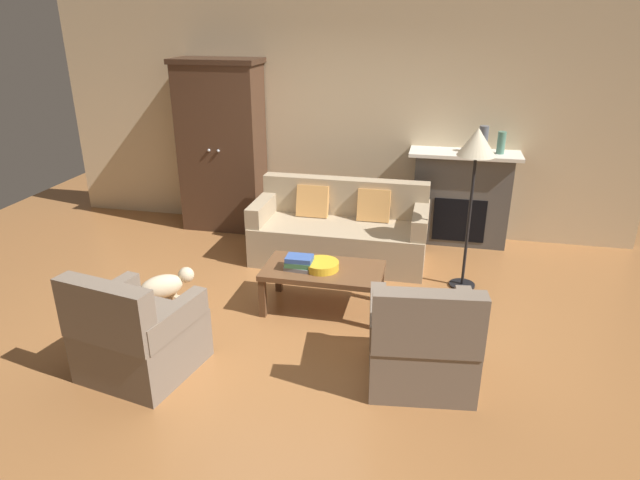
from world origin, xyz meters
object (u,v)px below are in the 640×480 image
Objects in this scene: fireplace at (461,197)px; armoire at (222,146)px; mantel_vase_jade at (501,143)px; armchair_near_right at (422,345)px; dog at (165,286)px; fruit_bowl at (322,265)px; book_stack at (299,263)px; couch at (340,232)px; armchair_near_left at (137,337)px; floor_lamp at (476,152)px; mantel_vase_slate at (483,139)px; coffee_table at (323,273)px.

armoire is (-2.95, -0.08, 0.49)m from fireplace.
armchair_near_right is (-0.68, -2.89, -0.93)m from mantel_vase_jade.
armoire is 2.39m from dog.
book_stack reaches higher than fruit_bowl.
armoire is 1.10× the size of couch.
dog is at bearing -167.41° from book_stack.
mantel_vase_jade is at bearing 36.87° from dog.
floor_lamp is at bearing 39.64° from armchair_near_left.
armchair_near_right is at bearing -64.60° from couch.
mantel_vase_jade is (1.64, 1.98, 0.79)m from fruit_bowl.
armchair_near_left is at bearing -126.67° from fireplace.
armoire is 3.14m from mantel_vase_slate.
couch reaches higher than coffee_table.
fireplace is 0.73m from mantel_vase_slate.
coffee_table is 0.68× the size of floor_lamp.
fruit_bowl is 1.33m from armchair_near_right.
floor_lamp is (0.04, -1.21, 0.83)m from fireplace.
couch is 1.27m from book_stack.
floor_lamp is (-0.34, -1.19, 0.15)m from mantel_vase_jade.
armoire is at bearing 127.17° from book_stack.
armoire is at bearing 131.87° from coffee_table.
armchair_near_left is (-2.43, -3.26, -0.25)m from fireplace.
armchair_near_left is 0.98m from dog.
fireplace reaches higher than armchair_near_left.
mantel_vase_jade is 0.15× the size of floor_lamp.
couch reaches higher than dog.
armchair_near_right reaches higher than book_stack.
coffee_table is 2.59m from mantel_vase_slate.
armchair_near_right reaches higher than coffee_table.
fireplace is 2.93m from armchair_near_right.
floor_lamp reaches higher than fireplace.
fireplace is 2.36m from fruit_bowl.
armoire is 1.93m from couch.
mantel_vase_jade is at bearing 1.03° from armoire.
dog is (-2.68, -2.31, -0.32)m from fireplace.
floor_lamp is (-0.14, -1.19, 0.13)m from mantel_vase_slate.
armoire is at bearing 156.66° from couch.
coffee_table is 1.25× the size of armchair_near_right.
armoire is at bearing -178.90° from mantel_vase_slate.
fruit_bowl reaches higher than dog.
fireplace reaches higher than dog.
mantel_vase_jade is (1.63, 1.96, 0.88)m from coffee_table.
coffee_table is 4.31× the size of book_stack.
coffee_table is 0.25m from book_stack.
mantel_vase_slate is 0.34× the size of armchair_near_left.
floor_lamp reaches higher than book_stack.
coffee_table is at bearing 135.56° from armchair_near_right.
book_stack is at bearing -167.71° from fruit_bowl.
mantel_vase_jade is (1.84, 2.02, 0.76)m from book_stack.
book_stack is at bearing 12.59° from dog.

